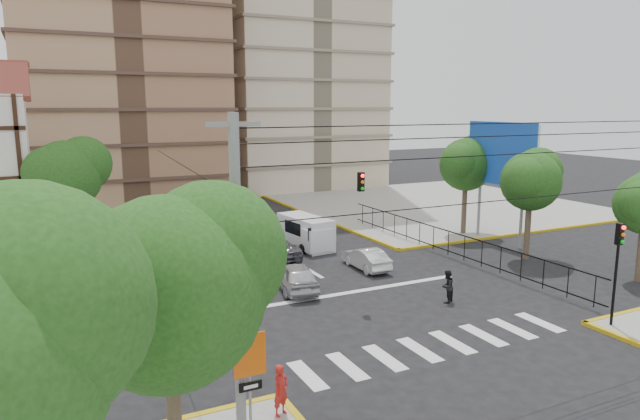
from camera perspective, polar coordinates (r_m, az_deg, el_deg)
ground at (r=28.11m, az=3.96°, el=-8.97°), size 160.00×160.00×0.00m
sidewalk_ne at (r=55.14m, az=11.50°, el=0.54°), size 26.00×26.00×0.15m
crosswalk_stripes at (r=23.48m, az=11.54°, el=-13.17°), size 12.00×2.40×0.01m
stop_line at (r=29.09m, az=2.76°, el=-8.27°), size 13.00×0.40×0.01m
park_fence at (r=36.59m, az=12.66°, el=-4.61°), size 0.10×22.50×1.66m
billboard at (r=40.27m, az=17.73°, el=5.18°), size 0.36×6.20×8.10m
tree_sw_near at (r=13.74m, az=-14.58°, el=-7.04°), size 5.63×4.60×7.57m
tree_park_a at (r=36.61m, az=20.41°, el=3.00°), size 4.41×3.60×6.83m
tree_park_c at (r=42.30m, az=14.49°, el=4.67°), size 4.65×3.80×7.25m
tree_tudor at (r=39.13m, az=-23.94°, el=3.50°), size 5.39×4.40×7.43m
traffic_light_se at (r=26.76m, az=27.60°, el=-4.20°), size 0.28×0.22×4.40m
traffic_light_nw at (r=31.79m, az=-15.57°, el=-1.23°), size 0.28×0.22×4.40m
traffic_light_hanging at (r=25.02m, az=6.47°, el=2.50°), size 18.00×9.12×0.92m
utility_pole_sw at (r=15.25m, az=-8.23°, el=-7.03°), size 1.40×0.28×9.00m
district_sign at (r=15.94m, az=-7.03°, el=-15.15°), size 0.90×0.12×3.20m
van_right_lane at (r=37.65m, az=-1.31°, el=-2.34°), size 2.35×4.82×2.09m
van_left_lane at (r=44.97m, az=-12.89°, el=-0.41°), size 2.22×5.07×2.24m
car_silver_front_left at (r=29.31m, az=-2.49°, el=-6.64°), size 2.41×4.50×1.46m
car_white_front_right at (r=33.13m, az=4.63°, el=-4.84°), size 1.40×3.80×1.24m
car_grey_mid_left at (r=35.18m, az=-5.13°, el=-3.70°), size 2.74×5.63×1.54m
car_silver_rear_left at (r=40.26m, az=-9.76°, el=-2.02°), size 2.87×5.51×1.53m
car_darkgrey_mid_right at (r=42.53m, az=-2.73°, el=-1.39°), size 1.94×3.87×1.27m
car_white_rear_right at (r=46.12m, az=-6.17°, el=-0.47°), size 1.44×4.06×1.33m
pedestrian_sw_corner at (r=17.88m, az=-3.93°, el=-17.52°), size 0.69×0.60×1.58m
pedestrian_crosswalk at (r=28.14m, az=12.59°, el=-7.47°), size 0.97×0.90×1.59m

